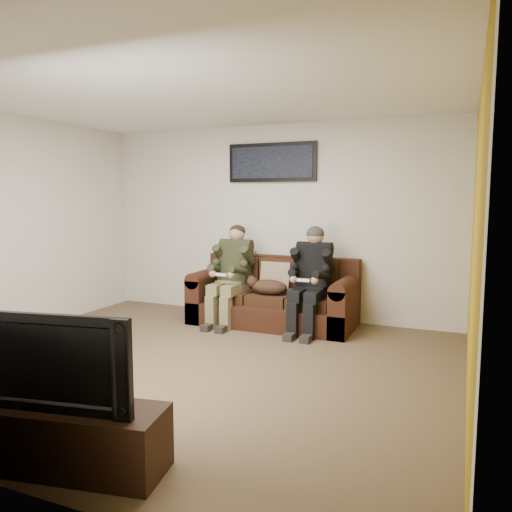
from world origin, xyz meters
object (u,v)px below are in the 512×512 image
at_px(person_right, 311,273).
at_px(tv_stand, 64,437).
at_px(framed_poster, 272,162).
at_px(cat, 268,286).
at_px(person_left, 232,269).
at_px(television, 61,358).
at_px(sofa, 275,299).

xyz_separation_m(person_right, tv_stand, (-0.45, -3.60, -0.52)).
relative_size(person_right, framed_poster, 1.02).
xyz_separation_m(cat, framed_poster, (-0.18, 0.60, 1.58)).
distance_m(person_left, tv_stand, 3.69).
distance_m(person_right, television, 3.63).
bearing_deg(television, person_right, 72.57).
height_order(person_left, person_right, person_right).
height_order(cat, tv_stand, cat).
xyz_separation_m(person_left, television, (0.62, -3.60, -0.03)).
xyz_separation_m(person_right, framed_poster, (-0.74, 0.57, 1.39)).
distance_m(person_left, cat, 0.55).
relative_size(framed_poster, television, 1.23).
bearing_deg(television, framed_poster, 83.63).
relative_size(cat, framed_poster, 0.53).
xyz_separation_m(sofa, framed_poster, (-0.20, 0.39, 1.78)).
bearing_deg(cat, framed_poster, 106.96).
xyz_separation_m(sofa, television, (0.08, -3.77, 0.36)).
bearing_deg(tv_stand, sofa, 81.00).
height_order(person_right, television, person_right).
distance_m(sofa, television, 3.79).
height_order(person_left, tv_stand, person_left).
distance_m(person_right, tv_stand, 3.67).
relative_size(cat, tv_stand, 0.53).
bearing_deg(person_right, person_left, -179.98).
height_order(person_right, framed_poster, framed_poster).
relative_size(sofa, cat, 3.17).
relative_size(person_right, cat, 1.95).
bearing_deg(framed_poster, cat, -73.04).
height_order(person_left, framed_poster, framed_poster).
bearing_deg(tv_stand, television, 0.00).
relative_size(person_right, tv_stand, 1.03).
bearing_deg(person_right, sofa, 162.06).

